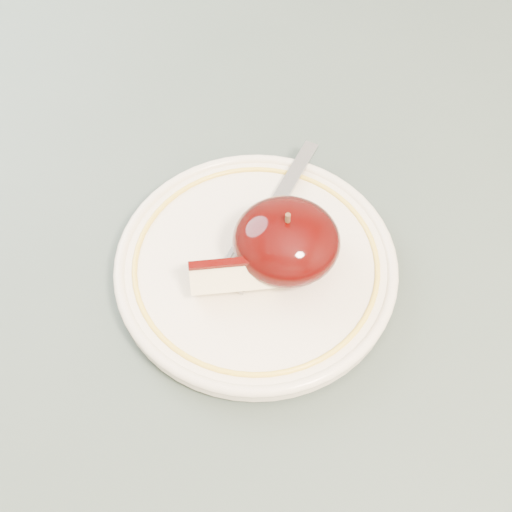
# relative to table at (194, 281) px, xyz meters

# --- Properties ---
(table) EXTENTS (0.90, 0.90, 0.75)m
(table) POSITION_rel_table_xyz_m (0.00, 0.00, 0.00)
(table) COLOR brown
(table) RESTS_ON ground
(plate) EXTENTS (0.22, 0.22, 0.02)m
(plate) POSITION_rel_table_xyz_m (0.07, -0.04, 0.10)
(plate) COLOR #EBE2C5
(plate) RESTS_ON table
(apple_half) EXTENTS (0.08, 0.08, 0.06)m
(apple_half) POSITION_rel_table_xyz_m (0.09, -0.03, 0.13)
(apple_half) COLOR black
(apple_half) RESTS_ON plate
(apple_wedge) EXTENTS (0.08, 0.05, 0.03)m
(apple_wedge) POSITION_rel_table_xyz_m (0.05, -0.06, 0.12)
(apple_wedge) COLOR beige
(apple_wedge) RESTS_ON plate
(fork) EXTENTS (0.07, 0.16, 0.00)m
(fork) POSITION_rel_table_xyz_m (0.07, 0.01, 0.11)
(fork) COLOR #95989D
(fork) RESTS_ON plate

